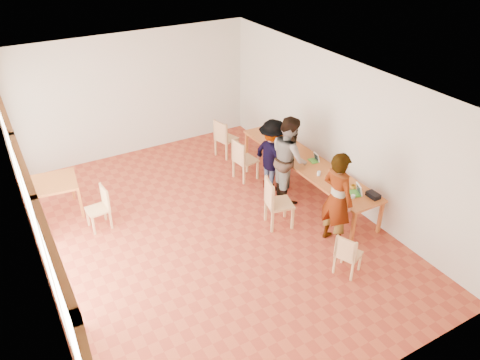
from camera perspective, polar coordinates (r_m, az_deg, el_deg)
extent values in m
plane|color=#A54328|center=(9.21, -3.79, -6.26)|extent=(8.00, 8.00, 0.00)
cube|color=beige|center=(11.81, -12.90, 10.10)|extent=(6.00, 0.10, 3.00)
cube|color=beige|center=(5.76, 14.41, -15.18)|extent=(6.00, 0.10, 3.00)
cube|color=beige|center=(9.90, 11.71, 6.09)|extent=(0.10, 8.00, 3.00)
cube|color=white|center=(7.79, -24.08, -3.52)|extent=(0.10, 8.00, 3.00)
cube|color=white|center=(7.76, -4.57, 11.77)|extent=(6.00, 8.00, 0.04)
cube|color=#B05827|center=(10.14, 8.07, 2.18)|extent=(0.80, 4.00, 0.05)
cube|color=#B05827|center=(8.94, 13.61, -5.72)|extent=(0.06, 0.06, 0.70)
cube|color=#B05827|center=(11.56, 0.81, 4.19)|extent=(0.06, 0.06, 0.70)
cube|color=#B05827|center=(9.35, 16.71, -4.39)|extent=(0.06, 0.06, 0.70)
cube|color=#B05827|center=(11.88, 3.64, 4.92)|extent=(0.06, 0.06, 0.70)
cube|color=#B05827|center=(10.02, -21.87, -0.32)|extent=(0.90, 0.90, 0.05)
cube|color=#B05827|center=(9.86, -23.22, -3.79)|extent=(0.05, 0.05, 0.70)
cube|color=#B05827|center=(10.53, -23.92, -1.65)|extent=(0.05, 0.05, 0.70)
cube|color=#B05827|center=(9.91, -18.86, -2.61)|extent=(0.05, 0.05, 0.70)
cube|color=#B05827|center=(10.58, -19.84, -0.56)|extent=(0.05, 0.05, 0.70)
cube|color=tan|center=(8.26, 13.09, -8.77)|extent=(0.50, 0.50, 0.04)
cube|color=tan|center=(8.00, 12.76, -8.23)|extent=(0.19, 0.36, 0.40)
cube|color=tan|center=(9.12, 4.83, -2.90)|extent=(0.59, 0.59, 0.05)
cube|color=tan|center=(8.91, 3.59, -1.64)|extent=(0.16, 0.48, 0.50)
cube|color=tan|center=(10.66, 0.69, 2.45)|extent=(0.51, 0.51, 0.04)
cube|color=tan|center=(10.43, -0.20, 3.38)|extent=(0.10, 0.46, 0.48)
cube|color=tan|center=(11.67, -1.66, 5.07)|extent=(0.56, 0.56, 0.04)
cube|color=tan|center=(11.43, -2.40, 5.90)|extent=(0.17, 0.44, 0.47)
cube|color=tan|center=(9.48, -16.98, -3.47)|extent=(0.43, 0.43, 0.04)
cube|color=tan|center=(9.40, -16.16, -1.98)|extent=(0.07, 0.40, 0.42)
imported|color=gray|center=(8.59, 11.75, -2.31)|extent=(0.52, 0.73, 1.88)
imported|color=gray|center=(9.83, 6.00, 2.67)|extent=(0.93, 1.07, 1.85)
imported|color=gray|center=(10.11, 3.97, 2.97)|extent=(0.73, 1.13, 1.65)
cube|color=green|center=(9.16, 13.77, -1.61)|extent=(0.25, 0.29, 0.03)
cube|color=white|center=(9.15, 14.34, -1.08)|extent=(0.15, 0.24, 0.21)
cube|color=green|center=(10.14, 8.90, 2.33)|extent=(0.18, 0.24, 0.02)
cube|color=white|center=(10.14, 9.32, 2.79)|extent=(0.09, 0.21, 0.18)
cube|color=green|center=(11.07, 4.41, 5.21)|extent=(0.22, 0.27, 0.03)
cube|color=white|center=(11.06, 4.84, 5.68)|extent=(0.11, 0.23, 0.20)
imported|color=#BE7F1B|center=(9.30, 13.65, -0.85)|extent=(0.14, 0.14, 0.09)
cylinder|color=#16831C|center=(9.20, 12.50, -0.36)|extent=(0.07, 0.07, 0.28)
cylinder|color=silver|center=(9.62, 9.58, 0.81)|extent=(0.07, 0.07, 0.09)
cylinder|color=white|center=(9.03, 13.62, -1.97)|extent=(0.08, 0.08, 0.06)
cube|color=#C03F58|center=(9.21, 12.30, -1.26)|extent=(0.05, 0.10, 0.01)
cube|color=black|center=(9.14, 15.93, -1.78)|extent=(0.16, 0.26, 0.09)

